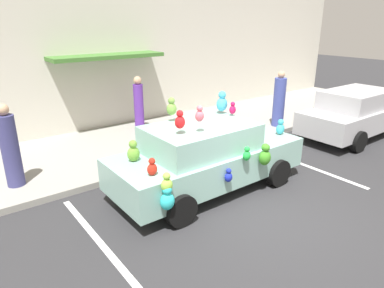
{
  "coord_description": "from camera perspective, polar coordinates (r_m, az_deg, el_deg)",
  "views": [
    {
      "loc": [
        -4.75,
        -3.97,
        3.65
      ],
      "look_at": [
        -0.15,
        2.08,
        0.9
      ],
      "focal_mm": 32.32,
      "sensor_mm": 36.0,
      "label": 1
    }
  ],
  "objects": [
    {
      "name": "parking_stripe_rear",
      "position": [
        6.42,
        -14.88,
        -15.5
      ],
      "size": [
        0.12,
        3.6,
        0.01
      ],
      "primitive_type": "cube",
      "color": "silver",
      "rests_on": "ground"
    },
    {
      "name": "sidewalk",
      "position": [
        10.76,
        -8.8,
        0.26
      ],
      "size": [
        24.0,
        4.0,
        0.15
      ],
      "primitive_type": "cube",
      "color": "gray",
      "rests_on": "ground"
    },
    {
      "name": "plush_covered_car",
      "position": [
        7.63,
        2.36,
        -2.01
      ],
      "size": [
        4.44,
        2.08,
        2.09
      ],
      "color": "#8CBBAE",
      "rests_on": "ground"
    },
    {
      "name": "teddy_bear_on_sidewalk",
      "position": [
        9.08,
        -7.17,
        -0.6
      ],
      "size": [
        0.39,
        0.32,
        0.74
      ],
      "color": "#9E723D",
      "rests_on": "sidewalk"
    },
    {
      "name": "pedestrian_near_shopfront",
      "position": [
        12.24,
        14.17,
        6.88
      ],
      "size": [
        0.4,
        0.4,
        1.88
      ],
      "color": "#424FA3",
      "rests_on": "sidewalk"
    },
    {
      "name": "storefront_building",
      "position": [
        12.1,
        -14.76,
        17.13
      ],
      "size": [
        24.0,
        1.25,
        6.4
      ],
      "color": "beige",
      "rests_on": "ground"
    },
    {
      "name": "pedestrian_by_lamp",
      "position": [
        8.44,
        -27.82,
        -0.7
      ],
      "size": [
        0.37,
        0.37,
        1.86
      ],
      "color": "#3C3C72",
      "rests_on": "sidewalk"
    },
    {
      "name": "pedestrian_walking_past",
      "position": [
        11.53,
        -8.78,
        6.4
      ],
      "size": [
        0.32,
        0.32,
        1.79
      ],
      "color": "#5E30A0",
      "rests_on": "sidewalk"
    },
    {
      "name": "ground_plane",
      "position": [
        7.19,
        11.26,
        -11.06
      ],
      "size": [
        60.0,
        60.0,
        0.0
      ],
      "primitive_type": "plane",
      "color": "#2D2D30"
    },
    {
      "name": "parked_sedan_behind",
      "position": [
        12.47,
        25.6,
        4.67
      ],
      "size": [
        4.49,
        1.89,
        1.54
      ],
      "color": "#B7B7BC",
      "rests_on": "ground"
    },
    {
      "name": "parking_stripe_front",
      "position": [
        9.7,
        17.77,
        -3.19
      ],
      "size": [
        0.12,
        3.6,
        0.01
      ],
      "primitive_type": "cube",
      "color": "silver",
      "rests_on": "ground"
    }
  ]
}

